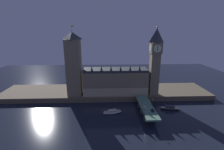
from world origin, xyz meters
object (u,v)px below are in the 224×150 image
pedestrian_near_rail (143,109)px  pedestrian_mid_walk (151,104)px  victoria_tower (74,64)px  boat_upstream (112,112)px  clock_tower (155,60)px  street_lamp_mid (153,101)px  car_southbound_lead (152,110)px  boat_downstream (170,108)px  car_northbound_trail (145,107)px  street_lamp_near (145,109)px

pedestrian_near_rail → pedestrian_mid_walk: bearing=44.0°
victoria_tower → boat_upstream: 60.10m
clock_tower → street_lamp_mid: bearing=-106.4°
car_southbound_lead → boat_downstream: 26.43m
pedestrian_near_rail → boat_downstream: bearing=24.9°
boat_downstream → car_northbound_trail: bearing=-158.0°
pedestrian_near_rail → boat_downstream: 30.90m
car_southbound_lead → boat_downstream: bearing=37.2°
street_lamp_near → street_lamp_mid: street_lamp_near is taller
pedestrian_mid_walk → street_lamp_near: size_ratio=0.25×
street_lamp_mid → boat_upstream: street_lamp_mid is taller
victoria_tower → boat_downstream: (88.03, -27.81, -34.81)m
pedestrian_mid_walk → street_lamp_mid: street_lamp_mid is taller
pedestrian_mid_walk → boat_downstream: (18.09, 3.75, -6.71)m
car_southbound_lead → pedestrian_mid_walk: size_ratio=2.20×
car_southbound_lead → street_lamp_mid: street_lamp_mid is taller
car_northbound_trail → pedestrian_near_rail: bearing=-131.9°
pedestrian_mid_walk → street_lamp_near: (-9.68, -16.55, 3.36)m
car_northbound_trail → victoria_tower: bearing=148.9°
victoria_tower → pedestrian_mid_walk: (69.94, -31.57, -28.10)m
clock_tower → victoria_tower: 79.59m
victoria_tower → boat_upstream: (36.74, -32.17, -35.04)m
victoria_tower → boat_downstream: size_ratio=3.83×
boat_upstream → car_southbound_lead: bearing=-19.8°
pedestrian_mid_walk → street_lamp_mid: (0.40, -1.83, 2.90)m
clock_tower → boat_upstream: (-42.69, -29.58, -39.28)m
street_lamp_mid → car_southbound_lead: bearing=-105.4°
boat_upstream → boat_downstream: (51.29, 4.35, 0.23)m
pedestrian_near_rail → victoria_tower: bearing=146.3°
car_northbound_trail → boat_downstream: (25.05, 10.12, -6.46)m
car_northbound_trail → street_lamp_near: 11.14m
clock_tower → boat_upstream: bearing=-145.3°
street_lamp_near → boat_upstream: 30.22m
pedestrian_mid_walk → clock_tower: bearing=71.9°
car_southbound_lead → boat_upstream: (-30.88, 11.11, -6.76)m
car_northbound_trail → street_lamp_mid: bearing=31.7°
car_northbound_trail → boat_downstream: bearing=22.0°
victoria_tower → street_lamp_mid: victoria_tower is taller
car_southbound_lead → street_lamp_mid: bearing=74.6°
pedestrian_near_rail → clock_tower: bearing=63.7°
victoria_tower → car_southbound_lead: victoria_tower is taller
victoria_tower → boat_upstream: bearing=-41.2°
pedestrian_near_rail → street_lamp_mid: bearing=36.4°
car_southbound_lead → clock_tower: bearing=73.8°
clock_tower → boat_downstream: size_ratio=3.76×
pedestrian_mid_walk → boat_downstream: pedestrian_mid_walk is taller
pedestrian_near_rail → pedestrian_mid_walk: (9.28, 8.95, 0.07)m
victoria_tower → pedestrian_near_rail: victoria_tower is taller
boat_upstream → street_lamp_near: bearing=-34.1°
clock_tower → boat_downstream: bearing=-71.2°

